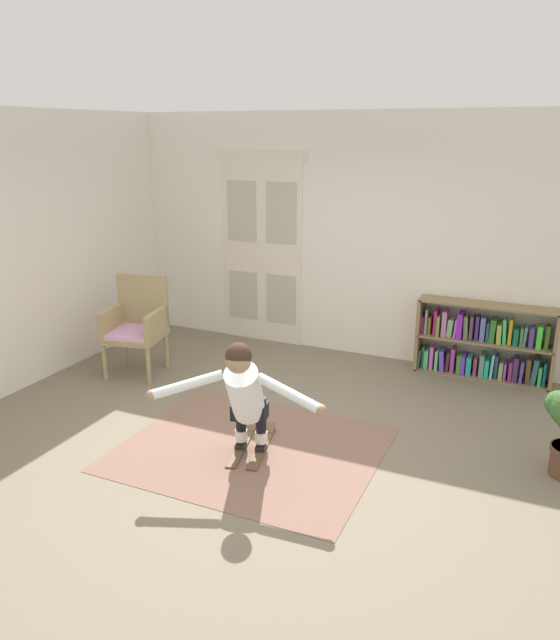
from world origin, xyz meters
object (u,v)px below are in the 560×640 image
Objects in this scene: skis_pair at (252,445)px; person_skier at (244,391)px; wicker_chair at (137,323)px; bookshelf at (482,345)px.

person_skier is at bearing -77.02° from skis_pair.
skis_pair is 0.65m from person_skier.
skis_pair is at bearing -28.09° from wicker_chair.
bookshelf is 1.86× the size of skis_pair.
bookshelf is 1.05× the size of person_skier.
bookshelf is 3.16m from person_skier.
person_skier reaches higher than skis_pair.
wicker_chair reaches higher than bookshelf.
wicker_chair is 2.34m from skis_pair.
wicker_chair is at bearing -158.18° from bookshelf.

